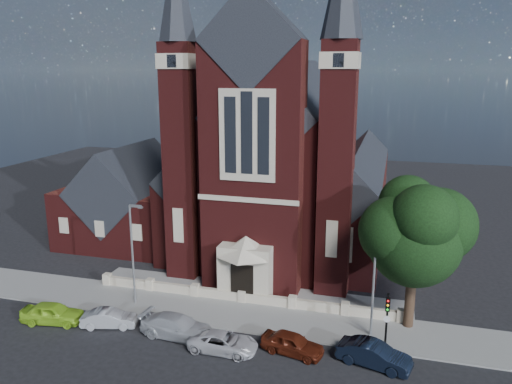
# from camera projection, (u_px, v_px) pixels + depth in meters

# --- Properties ---
(ground) EXTENTS (120.00, 120.00, 0.00)m
(ground) POSITION_uv_depth(u_px,v_px,m) (269.00, 263.00, 47.24)
(ground) COLOR black
(ground) RESTS_ON ground
(pavement_strip) EXTENTS (60.00, 5.00, 0.12)m
(pavement_strip) POSITION_uv_depth(u_px,v_px,m) (235.00, 314.00, 37.42)
(pavement_strip) COLOR gray
(pavement_strip) RESTS_ON ground
(forecourt_paving) EXTENTS (26.00, 3.00, 0.14)m
(forecourt_paving) POSITION_uv_depth(u_px,v_px,m) (250.00, 292.00, 41.16)
(forecourt_paving) COLOR gray
(forecourt_paving) RESTS_ON ground
(forecourt_wall) EXTENTS (24.00, 0.40, 0.90)m
(forecourt_wall) POSITION_uv_depth(u_px,v_px,m) (242.00, 302.00, 39.29)
(forecourt_wall) COLOR #B9A893
(forecourt_wall) RESTS_ON ground
(church) EXTENTS (20.01, 34.90, 29.20)m
(church) POSITION_uv_depth(u_px,v_px,m) (288.00, 164.00, 52.72)
(church) COLOR #471313
(church) RESTS_ON ground
(parish_hall) EXTENTS (12.00, 12.20, 10.24)m
(parish_hall) POSITION_uv_depth(u_px,v_px,m) (131.00, 203.00, 53.28)
(parish_hall) COLOR #471313
(parish_hall) RESTS_ON ground
(street_tree) EXTENTS (6.40, 6.60, 10.70)m
(street_tree) POSITION_uv_depth(u_px,v_px,m) (417.00, 236.00, 33.59)
(street_tree) COLOR black
(street_tree) RESTS_ON ground
(street_lamp_left) EXTENTS (1.16, 0.22, 8.09)m
(street_lamp_left) POSITION_uv_depth(u_px,v_px,m) (133.00, 249.00, 37.93)
(street_lamp_left) COLOR gray
(street_lamp_left) RESTS_ON ground
(street_lamp_right) EXTENTS (1.16, 0.22, 8.09)m
(street_lamp_right) POSITION_uv_depth(u_px,v_px,m) (376.00, 274.00, 33.22)
(street_lamp_right) COLOR gray
(street_lamp_right) RESTS_ON ground
(traffic_signal) EXTENTS (0.28, 0.42, 4.00)m
(traffic_signal) POSITION_uv_depth(u_px,v_px,m) (387.00, 314.00, 31.99)
(traffic_signal) COLOR black
(traffic_signal) RESTS_ON ground
(car_lime_van) EXTENTS (4.70, 2.51, 1.52)m
(car_lime_van) POSITION_uv_depth(u_px,v_px,m) (53.00, 313.00, 35.99)
(car_lime_van) COLOR #96CF29
(car_lime_van) RESTS_ON ground
(car_silver_a) EXTENTS (4.11, 2.37, 1.28)m
(car_silver_a) POSITION_uv_depth(u_px,v_px,m) (109.00, 319.00, 35.43)
(car_silver_a) COLOR #94979A
(car_silver_a) RESTS_ON ground
(car_silver_b) EXTENTS (5.40, 2.56, 1.52)m
(car_silver_b) POSITION_uv_depth(u_px,v_px,m) (177.00, 327.00, 34.09)
(car_silver_b) COLOR #ABAEB3
(car_silver_b) RESTS_ON ground
(car_white_suv) EXTENTS (4.58, 2.14, 1.27)m
(car_white_suv) POSITION_uv_depth(u_px,v_px,m) (223.00, 342.00, 32.37)
(car_white_suv) COLOR silver
(car_white_suv) RESTS_ON ground
(car_dark_red) EXTENTS (4.38, 2.48, 1.41)m
(car_dark_red) POSITION_uv_depth(u_px,v_px,m) (292.00, 343.00, 32.08)
(car_dark_red) COLOR #511B0D
(car_dark_red) RESTS_ON ground
(car_navy) EXTENTS (4.81, 2.66, 1.50)m
(car_navy) POSITION_uv_depth(u_px,v_px,m) (374.00, 355.00, 30.74)
(car_navy) COLOR black
(car_navy) RESTS_ON ground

